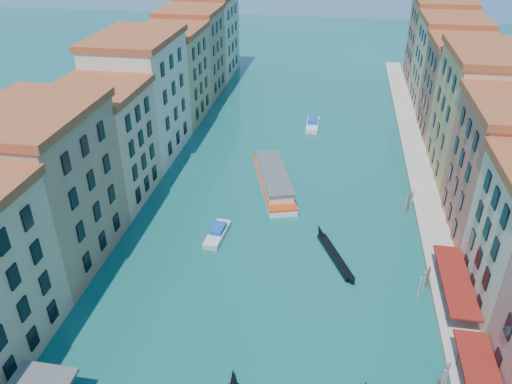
% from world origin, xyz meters
% --- Properties ---
extents(left_bank_palazzos, '(12.80, 128.40, 21.00)m').
position_xyz_m(left_bank_palazzos, '(-26.00, 64.68, 9.71)').
color(left_bank_palazzos, beige).
rests_on(left_bank_palazzos, ground).
extents(right_bank_palazzos, '(12.80, 128.40, 21.00)m').
position_xyz_m(right_bank_palazzos, '(30.00, 65.00, 9.75)').
color(right_bank_palazzos, '#AF563F').
rests_on(right_bank_palazzos, ground).
extents(quay, '(4.00, 140.00, 1.00)m').
position_xyz_m(quay, '(22.00, 65.00, 0.50)').
color(quay, '#AFA08D').
rests_on(quay, ground).
extents(mooring_poles_right, '(1.44, 54.24, 3.20)m').
position_xyz_m(mooring_poles_right, '(19.10, 28.80, 1.30)').
color(mooring_poles_right, '#4F2E1B').
rests_on(mooring_poles_right, ground).
extents(vaporetto_far, '(9.47, 18.90, 2.75)m').
position_xyz_m(vaporetto_far, '(-1.44, 61.92, 1.24)').
color(vaporetto_far, white).
rests_on(vaporetto_far, ground).
extents(gondola_far, '(6.09, 11.94, 1.80)m').
position_xyz_m(gondola_far, '(8.75, 44.99, 0.37)').
color(gondola_far, black).
rests_on(gondola_far, ground).
extents(motorboat_mid, '(2.58, 6.61, 1.34)m').
position_xyz_m(motorboat_mid, '(-7.14, 47.01, 0.52)').
color(motorboat_mid, silver).
rests_on(motorboat_mid, ground).
extents(motorboat_far, '(2.38, 7.51, 1.55)m').
position_xyz_m(motorboat_far, '(3.07, 87.61, 0.60)').
color(motorboat_far, white).
rests_on(motorboat_far, ground).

